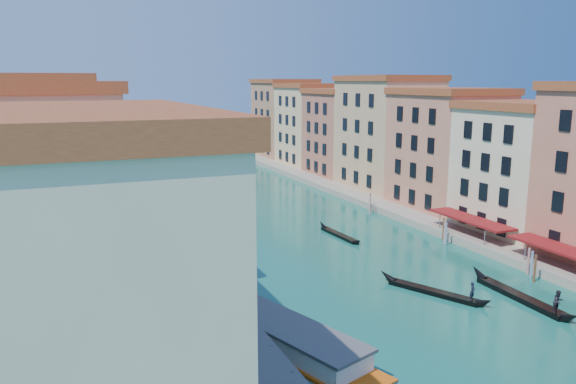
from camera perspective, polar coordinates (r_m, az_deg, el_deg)
name	(u,v)px	position (r m, az deg, el deg)	size (l,w,h in m)	color
left_bank_palazzos	(49,161)	(80.42, -23.08, 2.96)	(12.80, 128.40, 21.00)	beige
right_bank_palazzos	(406,142)	(97.87, 11.86, 4.96)	(12.80, 128.40, 21.00)	#A24632
quay	(363,199)	(95.04, 7.65, -0.73)	(4.00, 140.00, 1.00)	gray
mooring_poles_right	(511,258)	(65.18, 21.73, -6.29)	(1.44, 54.24, 3.20)	brown
vaporetto_near	(282,340)	(42.79, -0.66, -14.82)	(9.78, 18.58, 2.71)	silver
vaporetto_far	(184,196)	(94.91, -10.53, -0.39)	(7.00, 18.84, 2.74)	silver
gondola_fore	(433,290)	(56.07, 14.52, -9.62)	(6.12, 11.10, 2.39)	black
gondola_right	(522,295)	(57.08, 22.67, -9.65)	(1.54, 13.61, 2.72)	black
gondola_far	(338,234)	(74.07, 5.15, -4.26)	(1.49, 10.48, 1.48)	black
motorboat_mid	(233,247)	(67.60, -5.64, -5.54)	(2.53, 7.26, 1.49)	white
motorboat_far	(200,179)	(114.75, -8.98, 1.34)	(3.45, 7.82, 1.56)	silver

